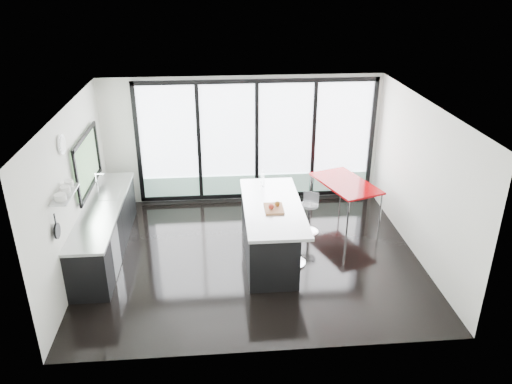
{
  "coord_description": "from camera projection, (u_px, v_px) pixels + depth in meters",
  "views": [
    {
      "loc": [
        -0.6,
        -7.84,
        4.87
      ],
      "look_at": [
        0.1,
        0.3,
        1.15
      ],
      "focal_mm": 35.0,
      "sensor_mm": 36.0,
      "label": 1
    }
  ],
  "objects": [
    {
      "name": "floor",
      "position": [
        252.0,
        256.0,
        9.17
      ],
      "size": [
        6.0,
        5.0,
        0.0
      ],
      "primitive_type": "cube",
      "color": "black",
      "rests_on": "ground"
    },
    {
      "name": "red_table",
      "position": [
        344.0,
        200.0,
        10.38
      ],
      "size": [
        1.32,
        1.73,
        0.82
      ],
      "primitive_type": "cube",
      "rotation": [
        0.0,
        0.0,
        0.33
      ],
      "color": "#870206",
      "rests_on": "floor"
    },
    {
      "name": "bar_stool_near",
      "position": [
        293.0,
        245.0,
        8.79
      ],
      "size": [
        0.55,
        0.55,
        0.76
      ],
      "primitive_type": "cylinder",
      "rotation": [
        0.0,
        0.0,
        0.15
      ],
      "color": "silver",
      "rests_on": "floor"
    },
    {
      "name": "bar_stool_far",
      "position": [
        309.0,
        218.0,
        9.84
      ],
      "size": [
        0.52,
        0.52,
        0.64
      ],
      "primitive_type": "cylinder",
      "rotation": [
        0.0,
        0.0,
        -0.37
      ],
      "color": "silver",
      "rests_on": "floor"
    },
    {
      "name": "island",
      "position": [
        268.0,
        230.0,
        9.02
      ],
      "size": [
        1.05,
        2.46,
        1.31
      ],
      "color": "black",
      "rests_on": "floor"
    },
    {
      "name": "wall_back",
      "position": [
        255.0,
        146.0,
        10.9
      ],
      "size": [
        6.0,
        0.09,
        2.8
      ],
      "color": "silver",
      "rests_on": "ground"
    },
    {
      "name": "ceiling",
      "position": [
        251.0,
        107.0,
        8.01
      ],
      "size": [
        6.0,
        5.0,
        0.0
      ],
      "primitive_type": "cube",
      "color": "white",
      "rests_on": "wall_back"
    },
    {
      "name": "wall_left",
      "position": [
        78.0,
        177.0,
        8.54
      ],
      "size": [
        0.26,
        5.0,
        2.8
      ],
      "color": "silver",
      "rests_on": "ground"
    },
    {
      "name": "wall_right",
      "position": [
        420.0,
        180.0,
        8.83
      ],
      "size": [
        0.0,
        5.0,
        2.8
      ],
      "primitive_type": "cube",
      "color": "silver",
      "rests_on": "ground"
    },
    {
      "name": "counter_cabinets",
      "position": [
        105.0,
        229.0,
        9.13
      ],
      "size": [
        0.69,
        3.24,
        1.36
      ],
      "color": "black",
      "rests_on": "floor"
    },
    {
      "name": "wall_front",
      "position": [
        267.0,
        265.0,
        6.32
      ],
      "size": [
        6.0,
        0.0,
        2.8
      ],
      "primitive_type": "cube",
      "color": "silver",
      "rests_on": "ground"
    }
  ]
}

